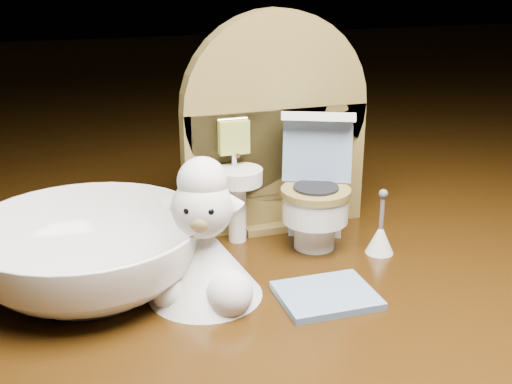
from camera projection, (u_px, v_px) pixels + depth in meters
The scene contains 6 objects.
backdrop_panel at pixel (274, 136), 0.44m from camera, with size 0.13×0.05×0.15m.
toy_toilet at pixel (316, 196), 0.42m from camera, with size 0.05×0.06×0.09m.
bath_mat at pixel (327, 295), 0.36m from camera, with size 0.05×0.04×0.00m, color #6781A5.
toilet_brush at pixel (380, 236), 0.42m from camera, with size 0.02×0.02×0.04m.
plush_lamb at pixel (204, 250), 0.35m from camera, with size 0.07×0.07×0.08m.
ceramic_bowl at pixel (89, 254), 0.37m from camera, with size 0.13×0.13×0.04m, color white.
Camera 1 is at (-0.15, -0.34, 0.18)m, focal length 45.00 mm.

